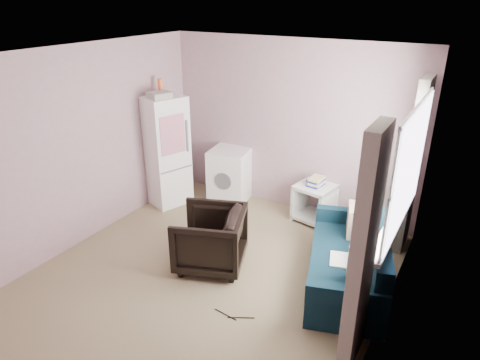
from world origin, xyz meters
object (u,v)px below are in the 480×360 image
Objects in this scene: fridge at (165,150)px; washing_machine at (230,173)px; armchair at (210,236)px; side_table at (315,200)px; sofa at (351,264)px.

washing_machine is at bearing 54.23° from fridge.
side_table is (0.66, 1.69, -0.08)m from armchair.
sofa is (1.57, 0.46, -0.12)m from armchair.
armchair reaches higher than sofa.
washing_machine reaches higher than side_table.
side_table is at bearing -9.30° from washing_machine.
fridge is 3.24m from sofa.
armchair is 0.97× the size of washing_machine.
washing_machine is (-0.75, 1.69, 0.03)m from armchair.
fridge is (-1.56, 1.12, 0.45)m from armchair.
washing_machine is at bearing -176.73° from armchair.
side_table is (1.42, -0.00, -0.11)m from washing_machine.
armchair is 1.85m from washing_machine.
armchair reaches higher than side_table.
side_table is 1.52m from sofa.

